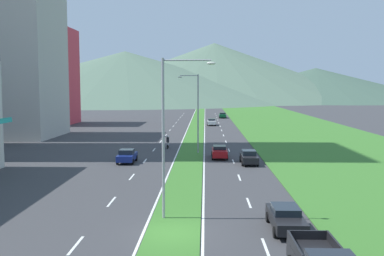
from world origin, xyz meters
TOP-DOWN VIEW (x-y plane):
  - ground_plane at (0.00, 0.00)m, footprint 600.00×600.00m
  - grass_median at (0.00, 60.00)m, footprint 3.20×240.00m
  - grass_verge_right at (20.60, 60.00)m, footprint 24.00×240.00m
  - lane_dash_left_2 at (-5.10, -2.07)m, footprint 0.16×2.80m
  - lane_dash_left_3 at (-5.10, 6.90)m, footprint 0.16×2.80m
  - lane_dash_left_4 at (-5.10, 15.87)m, footprint 0.16×2.80m
  - lane_dash_left_5 at (-5.10, 24.84)m, footprint 0.16×2.80m
  - lane_dash_left_6 at (-5.10, 33.80)m, footprint 0.16×2.80m
  - lane_dash_left_7 at (-5.10, 42.77)m, footprint 0.16×2.80m
  - lane_dash_left_8 at (-5.10, 51.74)m, footprint 0.16×2.80m
  - lane_dash_left_9 at (-5.10, 60.70)m, footprint 0.16×2.80m
  - lane_dash_left_10 at (-5.10, 69.67)m, footprint 0.16×2.80m
  - lane_dash_left_11 at (-5.10, 78.64)m, footprint 0.16×2.80m
  - lane_dash_left_12 at (-5.10, 87.61)m, footprint 0.16×2.80m
  - lane_dash_left_13 at (-5.10, 96.57)m, footprint 0.16×2.80m
  - lane_dash_left_14 at (-5.10, 105.54)m, footprint 0.16×2.80m
  - lane_dash_left_15 at (-5.10, 114.51)m, footprint 0.16×2.80m
  - lane_dash_right_2 at (5.10, -2.07)m, footprint 0.16×2.80m
  - lane_dash_right_3 at (5.10, 6.90)m, footprint 0.16×2.80m
  - lane_dash_right_4 at (5.10, 15.87)m, footprint 0.16×2.80m
  - lane_dash_right_5 at (5.10, 24.84)m, footprint 0.16×2.80m
  - lane_dash_right_6 at (5.10, 33.80)m, footprint 0.16×2.80m
  - lane_dash_right_7 at (5.10, 42.77)m, footprint 0.16×2.80m
  - lane_dash_right_8 at (5.10, 51.74)m, footprint 0.16×2.80m
  - lane_dash_right_9 at (5.10, 60.70)m, footprint 0.16×2.80m
  - lane_dash_right_10 at (5.10, 69.67)m, footprint 0.16×2.80m
  - lane_dash_right_11 at (5.10, 78.64)m, footprint 0.16×2.80m
  - lane_dash_right_12 at (5.10, 87.61)m, footprint 0.16×2.80m
  - lane_dash_right_13 at (5.10, 96.57)m, footprint 0.16×2.80m
  - lane_dash_right_14 at (5.10, 105.54)m, footprint 0.16×2.80m
  - lane_dash_right_15 at (5.10, 114.51)m, footprint 0.16×2.80m
  - edge_line_median_left at (-1.75, 60.00)m, footprint 0.16×240.00m
  - edge_line_median_right at (1.75, 60.00)m, footprint 0.16×240.00m
  - domed_building at (-30.96, 48.87)m, footprint 14.67×14.67m
  - midrise_colored at (-35.41, 73.72)m, footprint 13.72×13.72m
  - hill_far_left at (-46.49, 238.33)m, footprint 209.81×209.81m
  - hill_far_center at (7.91, 273.28)m, footprint 209.29×209.29m
  - hill_far_right at (72.30, 256.91)m, footprint 154.95×154.95m
  - street_lamp_near at (-0.46, 2.85)m, footprint 3.40×0.37m
  - street_lamp_mid at (0.69, 30.96)m, footprint 2.68×0.44m
  - car_0 at (6.71, 0.97)m, footprint 1.93×4.66m
  - car_1 at (6.66, 95.23)m, footprint 1.95×4.67m
  - car_3 at (-6.96, 23.64)m, footprint 1.93×4.03m
  - car_4 at (3.59, 27.14)m, footprint 1.90×4.34m
  - car_5 at (3.28, 72.04)m, footprint 1.93×4.54m
  - car_6 at (6.74, 23.30)m, footprint 1.86×4.47m
  - motorcycle_rider at (-3.34, 35.29)m, footprint 0.36×2.00m

SIDE VIEW (x-z plane):
  - ground_plane at x=0.00m, z-range 0.00..0.00m
  - lane_dash_left_2 at x=-5.10m, z-range 0.00..0.01m
  - lane_dash_left_3 at x=-5.10m, z-range 0.00..0.01m
  - lane_dash_left_4 at x=-5.10m, z-range 0.00..0.01m
  - lane_dash_left_5 at x=-5.10m, z-range 0.00..0.01m
  - lane_dash_left_6 at x=-5.10m, z-range 0.00..0.01m
  - lane_dash_left_7 at x=-5.10m, z-range 0.00..0.01m
  - lane_dash_left_8 at x=-5.10m, z-range 0.00..0.01m
  - lane_dash_left_9 at x=-5.10m, z-range 0.00..0.01m
  - lane_dash_left_10 at x=-5.10m, z-range 0.00..0.01m
  - lane_dash_left_11 at x=-5.10m, z-range 0.00..0.01m
  - lane_dash_left_12 at x=-5.10m, z-range 0.00..0.01m
  - lane_dash_left_13 at x=-5.10m, z-range 0.00..0.01m
  - lane_dash_left_14 at x=-5.10m, z-range 0.00..0.01m
  - lane_dash_left_15 at x=-5.10m, z-range 0.00..0.01m
  - lane_dash_right_2 at x=5.10m, z-range 0.00..0.01m
  - lane_dash_right_3 at x=5.10m, z-range 0.00..0.01m
  - lane_dash_right_4 at x=5.10m, z-range 0.00..0.01m
  - lane_dash_right_5 at x=5.10m, z-range 0.00..0.01m
  - lane_dash_right_6 at x=5.10m, z-range 0.00..0.01m
  - lane_dash_right_7 at x=5.10m, z-range 0.00..0.01m
  - lane_dash_right_8 at x=5.10m, z-range 0.00..0.01m
  - lane_dash_right_9 at x=5.10m, z-range 0.00..0.01m
  - lane_dash_right_10 at x=5.10m, z-range 0.00..0.01m
  - lane_dash_right_11 at x=5.10m, z-range 0.00..0.01m
  - lane_dash_right_12 at x=5.10m, z-range 0.00..0.01m
  - lane_dash_right_13 at x=5.10m, z-range 0.00..0.01m
  - lane_dash_right_14 at x=5.10m, z-range 0.00..0.01m
  - lane_dash_right_15 at x=5.10m, z-range 0.00..0.01m
  - edge_line_median_left at x=-1.75m, z-range 0.00..0.01m
  - edge_line_median_right at x=1.75m, z-range 0.00..0.01m
  - grass_median at x=0.00m, z-range 0.00..0.06m
  - grass_verge_right at x=20.60m, z-range 0.00..0.06m
  - car_0 at x=6.71m, z-range 0.03..1.42m
  - motorcycle_rider at x=-3.34m, z-range -0.15..1.65m
  - car_5 at x=3.28m, z-range 0.03..1.49m
  - car_1 at x=6.66m, z-range 0.03..1.50m
  - car_6 at x=6.74m, z-range 0.01..1.53m
  - car_4 at x=3.59m, z-range 0.03..1.52m
  - car_3 at x=-6.96m, z-range 0.00..1.54m
  - street_lamp_mid at x=0.69m, z-range 0.68..10.81m
  - street_lamp_near at x=-0.46m, z-range 0.77..11.10m
  - hill_far_right at x=72.30m, z-range 0.00..20.62m
  - midrise_colored at x=-35.41m, z-range 0.00..21.84m
  - domed_building at x=-30.96m, z-range -2.82..30.04m
  - hill_far_left at x=-46.49m, z-range 0.00..29.99m
  - hill_far_center at x=7.91m, z-range 0.00..38.14m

